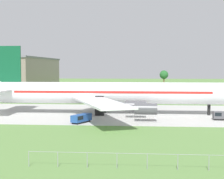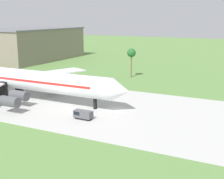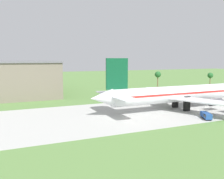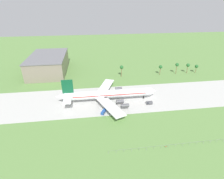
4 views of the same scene
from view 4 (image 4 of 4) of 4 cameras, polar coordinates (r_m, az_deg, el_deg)
name	(u,v)px [view 4 (image 4 of 4)]	position (r m, az deg, el deg)	size (l,w,h in m)	color
ground_plane	(149,97)	(145.48, 12.05, -2.27)	(600.00, 600.00, 0.00)	#5B8442
taxiway_strip	(149,97)	(145.48, 12.05, -2.26)	(320.00, 44.00, 0.02)	#B2B2AD
jet_airliner	(108,94)	(133.33, -1.38, -1.52)	(77.60, 61.54, 19.62)	white
baggage_tug	(103,112)	(121.62, -2.79, -7.32)	(4.51, 6.31, 2.06)	black
fuel_truck	(149,103)	(134.51, 11.99, -4.25)	(4.77, 2.07, 2.19)	black
perimeter_fence	(183,144)	(104.46, 22.15, -16.18)	(80.10, 0.10, 2.10)	gray
no_stopping_sign	(166,147)	(100.61, 17.22, -17.47)	(0.44, 0.08, 1.68)	gray
terminal_building	(49,64)	(202.54, -19.96, 7.97)	(36.72, 61.20, 18.31)	slate
palm_tree_row	(169,66)	(192.69, 18.18, 7.22)	(85.01, 3.60, 12.12)	brown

